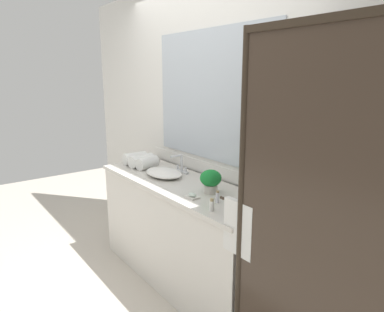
{
  "coord_description": "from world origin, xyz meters",
  "views": [
    {
      "loc": [
        2.21,
        -1.58,
        1.76
      ],
      "look_at": [
        0.15,
        0.0,
        1.15
      ],
      "focal_mm": 32.17,
      "sensor_mm": 36.0,
      "label": 1
    }
  ],
  "objects_px": {
    "faucet": "(181,167)",
    "amenity_bottle_body_wash": "(217,197)",
    "sink_basin": "(164,173)",
    "soap_dish": "(192,196)",
    "rolled_towel_near_edge": "(135,158)",
    "rolled_towel_middle": "(141,161)",
    "rolled_towel_far_edge": "(148,163)",
    "potted_plant": "(211,180)",
    "amenity_bottle_conditioner": "(212,205)"
  },
  "relations": [
    {
      "from": "sink_basin",
      "to": "faucet",
      "type": "xyz_separation_m",
      "value": [
        0.0,
        0.18,
        0.03
      ]
    },
    {
      "from": "rolled_towel_near_edge",
      "to": "rolled_towel_far_edge",
      "type": "relative_size",
      "value": 1.05
    },
    {
      "from": "potted_plant",
      "to": "amenity_bottle_conditioner",
      "type": "xyz_separation_m",
      "value": [
        0.28,
        -0.23,
        -0.06
      ]
    },
    {
      "from": "potted_plant",
      "to": "rolled_towel_middle",
      "type": "height_order",
      "value": "potted_plant"
    },
    {
      "from": "rolled_towel_middle",
      "to": "amenity_bottle_conditioner",
      "type": "bearing_deg",
      "value": -8.97
    },
    {
      "from": "potted_plant",
      "to": "rolled_towel_near_edge",
      "type": "height_order",
      "value": "potted_plant"
    },
    {
      "from": "rolled_towel_near_edge",
      "to": "rolled_towel_middle",
      "type": "distance_m",
      "value": 0.11
    },
    {
      "from": "rolled_towel_middle",
      "to": "rolled_towel_far_edge",
      "type": "relative_size",
      "value": 1.18
    },
    {
      "from": "faucet",
      "to": "amenity_bottle_conditioner",
      "type": "height_order",
      "value": "faucet"
    },
    {
      "from": "soap_dish",
      "to": "rolled_towel_far_edge",
      "type": "distance_m",
      "value": 0.91
    },
    {
      "from": "potted_plant",
      "to": "rolled_towel_middle",
      "type": "distance_m",
      "value": 1.0
    },
    {
      "from": "faucet",
      "to": "soap_dish",
      "type": "height_order",
      "value": "faucet"
    },
    {
      "from": "rolled_towel_near_edge",
      "to": "rolled_towel_middle",
      "type": "xyz_separation_m",
      "value": [
        0.11,
        0.01,
        -0.0
      ]
    },
    {
      "from": "amenity_bottle_body_wash",
      "to": "rolled_towel_near_edge",
      "type": "distance_m",
      "value": 1.29
    },
    {
      "from": "amenity_bottle_body_wash",
      "to": "rolled_towel_middle",
      "type": "height_order",
      "value": "rolled_towel_middle"
    },
    {
      "from": "faucet",
      "to": "soap_dish",
      "type": "bearing_deg",
      "value": -28.82
    },
    {
      "from": "sink_basin",
      "to": "amenity_bottle_conditioner",
      "type": "bearing_deg",
      "value": -12.37
    },
    {
      "from": "faucet",
      "to": "rolled_towel_near_edge",
      "type": "distance_m",
      "value": 0.56
    },
    {
      "from": "potted_plant",
      "to": "amenity_bottle_conditioner",
      "type": "height_order",
      "value": "potted_plant"
    },
    {
      "from": "amenity_bottle_body_wash",
      "to": "rolled_towel_middle",
      "type": "xyz_separation_m",
      "value": [
        -1.18,
        0.07,
        0.02
      ]
    },
    {
      "from": "potted_plant",
      "to": "rolled_towel_far_edge",
      "type": "distance_m",
      "value": 0.89
    },
    {
      "from": "soap_dish",
      "to": "rolled_towel_near_edge",
      "type": "xyz_separation_m",
      "value": [
        -1.11,
        0.14,
        0.04
      ]
    },
    {
      "from": "soap_dish",
      "to": "rolled_towel_near_edge",
      "type": "bearing_deg",
      "value": 172.63
    },
    {
      "from": "rolled_towel_middle",
      "to": "rolled_towel_far_edge",
      "type": "distance_m",
      "value": 0.11
    },
    {
      "from": "amenity_bottle_conditioner",
      "to": "rolled_towel_far_edge",
      "type": "distance_m",
      "value": 1.18
    },
    {
      "from": "soap_dish",
      "to": "amenity_bottle_body_wash",
      "type": "distance_m",
      "value": 0.2
    },
    {
      "from": "faucet",
      "to": "amenity_bottle_body_wash",
      "type": "height_order",
      "value": "faucet"
    },
    {
      "from": "potted_plant",
      "to": "amenity_bottle_body_wash",
      "type": "distance_m",
      "value": 0.22
    },
    {
      "from": "amenity_bottle_conditioner",
      "to": "rolled_towel_far_edge",
      "type": "bearing_deg",
      "value": 169.94
    },
    {
      "from": "sink_basin",
      "to": "amenity_bottle_conditioner",
      "type": "distance_m",
      "value": 0.88
    },
    {
      "from": "rolled_towel_far_edge",
      "to": "rolled_towel_near_edge",
      "type": "bearing_deg",
      "value": -176.24
    },
    {
      "from": "soap_dish",
      "to": "rolled_towel_far_edge",
      "type": "height_order",
      "value": "rolled_towel_far_edge"
    },
    {
      "from": "faucet",
      "to": "potted_plant",
      "type": "relative_size",
      "value": 0.97
    },
    {
      "from": "amenity_bottle_conditioner",
      "to": "potted_plant",
      "type": "bearing_deg",
      "value": 140.57
    },
    {
      "from": "faucet",
      "to": "rolled_towel_near_edge",
      "type": "height_order",
      "value": "faucet"
    },
    {
      "from": "amenity_bottle_body_wash",
      "to": "rolled_towel_near_edge",
      "type": "xyz_separation_m",
      "value": [
        -1.29,
        0.06,
        0.02
      ]
    },
    {
      "from": "faucet",
      "to": "amenity_bottle_body_wash",
      "type": "bearing_deg",
      "value": -17.36
    },
    {
      "from": "potted_plant",
      "to": "soap_dish",
      "type": "xyz_separation_m",
      "value": [
        0.0,
        -0.18,
        -0.09
      ]
    },
    {
      "from": "sink_basin",
      "to": "soap_dish",
      "type": "xyz_separation_m",
      "value": [
        0.59,
        -0.14,
        -0.02
      ]
    },
    {
      "from": "soap_dish",
      "to": "rolled_towel_near_edge",
      "type": "height_order",
      "value": "rolled_towel_near_edge"
    },
    {
      "from": "sink_basin",
      "to": "soap_dish",
      "type": "distance_m",
      "value": 0.6
    },
    {
      "from": "faucet",
      "to": "rolled_towel_far_edge",
      "type": "relative_size",
      "value": 0.8
    },
    {
      "from": "amenity_bottle_conditioner",
      "to": "amenity_bottle_body_wash",
      "type": "bearing_deg",
      "value": 124.74
    },
    {
      "from": "amenity_bottle_conditioner",
      "to": "rolled_towel_far_edge",
      "type": "height_order",
      "value": "rolled_towel_far_edge"
    },
    {
      "from": "sink_basin",
      "to": "amenity_bottle_body_wash",
      "type": "height_order",
      "value": "amenity_bottle_body_wash"
    },
    {
      "from": "sink_basin",
      "to": "rolled_towel_far_edge",
      "type": "xyz_separation_m",
      "value": [
        -0.31,
        0.02,
        0.02
      ]
    },
    {
      "from": "rolled_towel_middle",
      "to": "potted_plant",
      "type": "bearing_deg",
      "value": 1.45
    },
    {
      "from": "rolled_towel_near_edge",
      "to": "rolled_towel_far_edge",
      "type": "bearing_deg",
      "value": 3.76
    },
    {
      "from": "sink_basin",
      "to": "potted_plant",
      "type": "bearing_deg",
      "value": 3.8
    },
    {
      "from": "rolled_towel_near_edge",
      "to": "rolled_towel_far_edge",
      "type": "height_order",
      "value": "rolled_towel_near_edge"
    }
  ]
}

